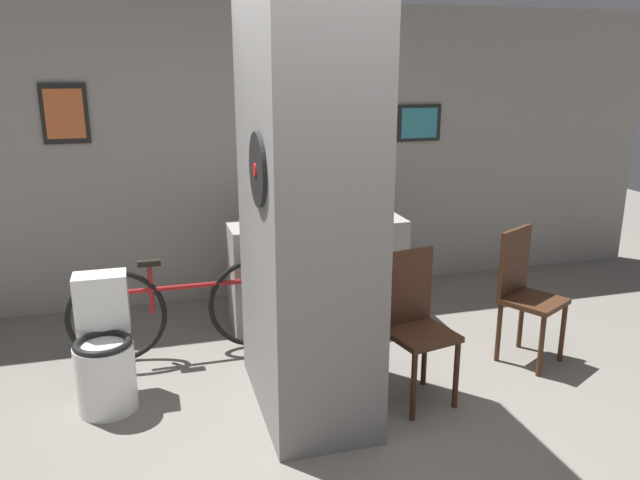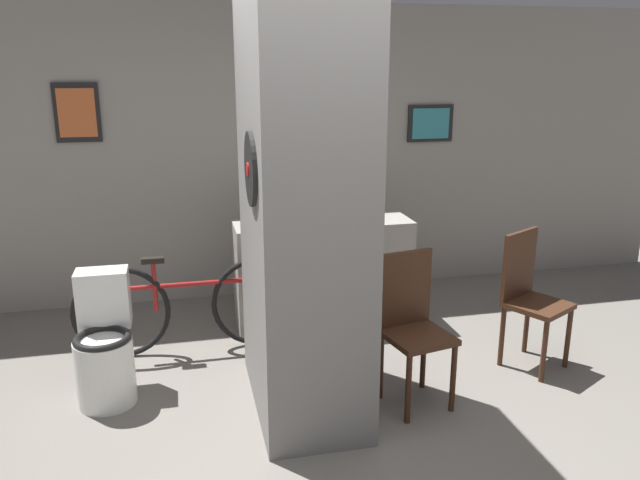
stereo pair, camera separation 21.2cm
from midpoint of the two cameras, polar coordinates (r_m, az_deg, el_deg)
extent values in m
plane|color=slate|center=(3.69, 4.12, -18.71)|extent=(14.00, 14.00, 0.00)
cube|color=gray|center=(5.66, -3.44, 7.80)|extent=(8.00, 0.06, 2.60)
cube|color=black|center=(5.54, -20.30, 10.86)|extent=(0.36, 0.02, 0.48)
cube|color=#D86633|center=(5.52, -20.31, 10.85)|extent=(0.30, 0.01, 0.39)
cube|color=black|center=(6.02, 11.06, 10.42)|extent=(0.44, 0.02, 0.34)
cube|color=teal|center=(6.00, 11.12, 10.41)|extent=(0.36, 0.01, 0.28)
cube|color=black|center=(5.72, 3.66, 13.42)|extent=(0.28, 0.02, 0.38)
cube|color=#4C9959|center=(5.71, 3.71, 13.41)|extent=(0.23, 0.01, 0.31)
cube|color=gray|center=(3.66, 0.00, 3.40)|extent=(0.62, 1.18, 2.60)
cylinder|color=black|center=(3.33, -4.54, 6.47)|extent=(0.03, 0.40, 0.40)
cylinder|color=red|center=(3.33, -4.80, 6.46)|extent=(0.01, 0.07, 0.07)
cube|color=gray|center=(5.12, 1.48, -3.02)|extent=(1.43, 0.44, 0.87)
cylinder|color=white|center=(4.20, -17.63, -11.43)|extent=(0.36, 0.36, 0.43)
torus|color=black|center=(4.11, -17.90, -8.58)|extent=(0.35, 0.35, 0.04)
cube|color=white|center=(4.26, -17.85, -5.09)|extent=(0.33, 0.20, 0.38)
cylinder|color=#422616|center=(3.86, 9.68, -13.32)|extent=(0.04, 0.04, 0.45)
cylinder|color=#422616|center=(4.03, 13.58, -12.19)|extent=(0.04, 0.04, 0.45)
cylinder|color=#422616|center=(4.10, 7.09, -11.38)|extent=(0.04, 0.04, 0.45)
cylinder|color=#422616|center=(4.26, 10.87, -10.43)|extent=(0.04, 0.04, 0.45)
cube|color=#422616|center=(3.95, 10.48, -8.71)|extent=(0.45, 0.45, 0.04)
cube|color=#422616|center=(3.99, 9.23, -4.39)|extent=(0.38, 0.11, 0.48)
cylinder|color=#422616|center=(4.55, 21.08, -9.51)|extent=(0.04, 0.04, 0.45)
cylinder|color=#422616|center=(4.82, 22.92, -8.26)|extent=(0.04, 0.04, 0.45)
cylinder|color=#422616|center=(4.69, 17.56, -8.40)|extent=(0.04, 0.04, 0.45)
cylinder|color=#422616|center=(4.95, 19.55, -7.27)|extent=(0.04, 0.04, 0.45)
cube|color=#422616|center=(4.66, 20.56, -5.63)|extent=(0.51, 0.51, 0.04)
cube|color=#422616|center=(4.65, 18.99, -2.11)|extent=(0.35, 0.21, 0.48)
torus|color=black|center=(4.73, -16.50, -6.43)|extent=(0.70, 0.04, 0.70)
torus|color=black|center=(4.76, -4.43, -5.65)|extent=(0.70, 0.04, 0.70)
cylinder|color=maroon|center=(4.65, -10.55, -4.00)|extent=(0.91, 0.04, 0.04)
cylinder|color=maroon|center=(4.65, -13.61, -4.19)|extent=(0.03, 0.03, 0.36)
cylinder|color=maroon|center=(4.69, -5.08, -3.64)|extent=(0.03, 0.03, 0.33)
cube|color=black|center=(4.59, -13.78, -1.82)|extent=(0.16, 0.06, 0.04)
cylinder|color=#262626|center=(4.63, -5.13, -1.71)|extent=(0.03, 0.42, 0.03)
cylinder|color=olive|center=(4.99, 0.26, 2.85)|extent=(0.06, 0.06, 0.20)
cylinder|color=olive|center=(4.96, 0.27, 4.43)|extent=(0.03, 0.03, 0.08)
sphere|color=#333333|center=(4.95, 0.27, 5.00)|extent=(0.03, 0.03, 0.03)
camera|label=1|loc=(0.11, -88.55, 0.41)|focal=35.00mm
camera|label=2|loc=(0.11, 91.45, -0.41)|focal=35.00mm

